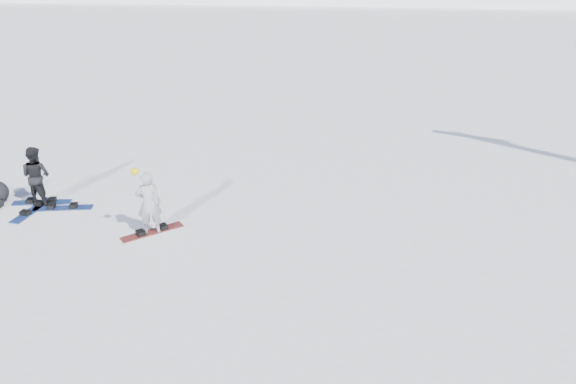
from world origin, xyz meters
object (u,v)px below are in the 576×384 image
object	(u,v)px
snowboarder_woman	(149,202)
snowboard_loose_a	(33,210)
snowboarder_man	(36,176)
snowboard_loose_c	(63,208)

from	to	relation	value
snowboarder_woman	snowboard_loose_a	bearing A→B (deg)	-33.16
snowboarder_man	snowboard_loose_a	bearing A→B (deg)	101.23
snowboarder_woman	snowboard_loose_c	bearing A→B (deg)	-40.26
snowboarder_woman	snowboard_loose_a	xyz separation A→B (m)	(-3.44, 0.80, -0.78)
snowboard_loose_c	snowboarder_man	bearing A→B (deg)	149.40
snowboarder_woman	snowboard_loose_c	xyz separation A→B (m)	(-2.72, 1.00, -0.78)
snowboarder_man	snowboard_loose_c	world-z (taller)	snowboarder_man
snowboard_loose_a	snowboard_loose_c	xyz separation A→B (m)	(0.72, 0.20, 0.00)
snowboard_loose_a	snowboard_loose_c	size ratio (longest dim) A/B	1.00
snowboarder_woman	snowboard_loose_c	distance (m)	3.00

